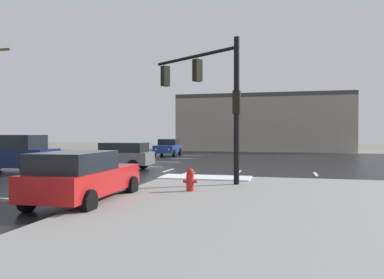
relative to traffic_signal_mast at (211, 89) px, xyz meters
name	(u,v)px	position (x,y,z in m)	size (l,w,h in m)	color
ground_plane	(135,170)	(-5.44, 4.95, -3.99)	(120.00, 120.00, 0.00)	slate
road_asphalt	(135,170)	(-5.44, 4.95, -3.98)	(44.00, 44.00, 0.02)	black
snow_strip_curbside	(205,177)	(-0.44, 0.95, -3.82)	(4.00, 1.60, 0.06)	white
lane_markings	(146,173)	(-4.24, 3.57, -3.96)	(36.15, 36.15, 0.01)	silver
traffic_signal_mast	(211,89)	(0.00, 0.00, 0.00)	(4.29, 2.94, 5.74)	black
fire_hydrant	(190,180)	(-0.19, -2.85, -3.45)	(0.48, 0.26, 0.79)	red
strip_building_background	(264,123)	(0.42, 32.50, -0.55)	(20.76, 8.00, 6.88)	gray
sedan_grey	(116,155)	(-6.51, 4.63, -3.13)	(4.61, 2.20, 1.58)	slate
suv_navy	(10,153)	(-11.41, 1.88, -2.90)	(4.92, 2.38, 2.03)	#141E47
sedan_red	(83,176)	(-2.88, -5.29, -3.13)	(2.14, 4.58, 1.58)	#B21919
sedan_blue	(168,147)	(-7.67, 18.25, -3.13)	(2.39, 4.67, 1.58)	navy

